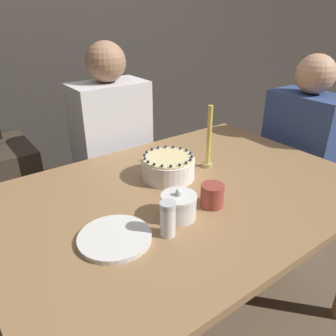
# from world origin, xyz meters

# --- Properties ---
(ground_plane) EXTENTS (12.00, 12.00, 0.00)m
(ground_plane) POSITION_xyz_m (0.00, 0.00, 0.00)
(ground_plane) COLOR brown
(wall_behind) EXTENTS (8.00, 0.05, 2.60)m
(wall_behind) POSITION_xyz_m (0.00, 1.40, 1.30)
(wall_behind) COLOR #38332D
(wall_behind) RESTS_ON ground_plane
(dining_table) EXTENTS (1.46, 1.01, 0.76)m
(dining_table) POSITION_xyz_m (0.00, 0.00, 0.65)
(dining_table) COLOR #936D47
(dining_table) RESTS_ON ground_plane
(cake) EXTENTS (0.22, 0.22, 0.11)m
(cake) POSITION_xyz_m (0.01, 0.13, 0.80)
(cake) COLOR white
(cake) RESTS_ON dining_table
(sugar_bowl) EXTENTS (0.12, 0.12, 0.11)m
(sugar_bowl) POSITION_xyz_m (-0.13, -0.13, 0.80)
(sugar_bowl) COLOR silver
(sugar_bowl) RESTS_ON dining_table
(sugar_shaker) EXTENTS (0.05, 0.05, 0.12)m
(sugar_shaker) POSITION_xyz_m (-0.22, -0.19, 0.82)
(sugar_shaker) COLOR white
(sugar_shaker) RESTS_ON dining_table
(plate_stack) EXTENTS (0.23, 0.23, 0.02)m
(plate_stack) POSITION_xyz_m (-0.37, -0.11, 0.76)
(plate_stack) COLOR silver
(plate_stack) RESTS_ON dining_table
(candle) EXTENTS (0.04, 0.04, 0.29)m
(candle) POSITION_xyz_m (0.22, 0.11, 0.87)
(candle) COLOR tan
(candle) RESTS_ON dining_table
(cup) EXTENTS (0.09, 0.09, 0.08)m
(cup) POSITION_xyz_m (0.01, -0.14, 0.80)
(cup) COLOR #993D33
(cup) RESTS_ON dining_table
(person_man_blue_shirt) EXTENTS (0.40, 0.34, 1.27)m
(person_man_blue_shirt) POSITION_xyz_m (0.05, 0.70, 0.55)
(person_man_blue_shirt) COLOR #473D33
(person_man_blue_shirt) RESTS_ON ground_plane
(person_woman_floral) EXTENTS (0.34, 0.40, 1.20)m
(person_woman_floral) POSITION_xyz_m (0.93, 0.08, 0.52)
(person_woman_floral) COLOR #595960
(person_woman_floral) RESTS_ON ground_plane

